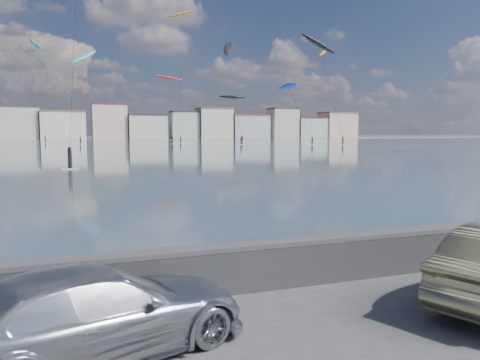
# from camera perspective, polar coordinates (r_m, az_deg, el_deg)

# --- Properties ---
(ground) EXTENTS (700.00, 700.00, 0.00)m
(ground) POSITION_cam_1_polar(r_m,az_deg,el_deg) (7.51, 3.24, -20.38)
(ground) COLOR #333335
(ground) RESTS_ON ground
(bay_water) EXTENTS (500.00, 177.00, 0.00)m
(bay_water) POSITION_cam_1_polar(r_m,az_deg,el_deg) (97.79, -18.06, 3.73)
(bay_water) COLOR #38485D
(bay_water) RESTS_ON ground
(far_shore_strip) EXTENTS (500.00, 60.00, 0.00)m
(far_shore_strip) POSITION_cam_1_polar(r_m,az_deg,el_deg) (206.24, -18.90, 4.72)
(far_shore_strip) COLOR #4C473D
(far_shore_strip) RESTS_ON ground
(seawall) EXTENTS (400.00, 0.36, 1.08)m
(seawall) POSITION_cam_1_polar(r_m,az_deg,el_deg) (9.68, -3.05, -10.55)
(seawall) COLOR #28282B
(seawall) RESTS_ON ground
(far_buildings) EXTENTS (240.79, 13.26, 14.60)m
(far_buildings) POSITION_cam_1_polar(r_m,az_deg,el_deg) (192.26, -18.51, 6.46)
(far_buildings) COLOR beige
(far_buildings) RESTS_ON ground
(car_silver) EXTENTS (5.04, 3.31, 1.36)m
(car_silver) POSITION_cam_1_polar(r_m,az_deg,el_deg) (7.44, -17.08, -15.20)
(car_silver) COLOR #A7A9AE
(car_silver) RESTS_ON ground
(kitesurfer_3) EXTENTS (7.03, 15.96, 26.91)m
(kitesurfer_3) POSITION_cam_1_polar(r_m,az_deg,el_deg) (134.73, 10.06, 14.84)
(kitesurfer_3) COLOR orange
(kitesurfer_3) RESTS_ON ground
(kitesurfer_4) EXTENTS (9.76, 8.16, 27.12)m
(kitesurfer_4) POSITION_cam_1_polar(r_m,az_deg,el_deg) (119.43, 9.57, 15.94)
(kitesurfer_4) COLOR black
(kitesurfer_4) RESTS_ON ground
(kitesurfer_5) EXTENTS (5.55, 18.03, 32.20)m
(kitesurfer_5) POSITION_cam_1_polar(r_m,az_deg,el_deg) (166.20, -23.59, 14.62)
(kitesurfer_5) COLOR #19BFBF
(kitesurfer_5) RESTS_ON ground
(kitesurfer_7) EXTENTS (5.83, 13.11, 15.49)m
(kitesurfer_7) POSITION_cam_1_polar(r_m,az_deg,el_deg) (121.25, 5.88, 11.22)
(kitesurfer_7) COLOR blue
(kitesurfer_7) RESTS_ON ground
(kitesurfer_10) EXTENTS (5.80, 16.87, 28.68)m
(kitesurfer_10) POSITION_cam_1_polar(r_m,az_deg,el_deg) (131.75, -1.38, 15.62)
(kitesurfer_10) COLOR black
(kitesurfer_10) RESTS_ON ground
(kitesurfer_11) EXTENTS (7.94, 12.38, 19.41)m
(kitesurfer_11) POSITION_cam_1_polar(r_m,az_deg,el_deg) (135.66, -8.68, 12.07)
(kitesurfer_11) COLOR red
(kitesurfer_11) RESTS_ON ground
(kitesurfer_12) EXTENTS (9.68, 11.16, 15.69)m
(kitesurfer_12) POSITION_cam_1_polar(r_m,az_deg,el_deg) (161.45, -0.92, 10.03)
(kitesurfer_12) COLOR black
(kitesurfer_12) RESTS_ON ground
(kitesurfer_15) EXTENTS (8.15, 11.01, 38.33)m
(kitesurfer_15) POSITION_cam_1_polar(r_m,az_deg,el_deg) (142.43, -7.24, 19.17)
(kitesurfer_15) COLOR #BF8C19
(kitesurfer_15) RESTS_ON ground
(kitesurfer_16) EXTENTS (9.07, 14.26, 26.07)m
(kitesurfer_16) POSITION_cam_1_polar(r_m,az_deg,el_deg) (137.04, -18.59, 13.94)
(kitesurfer_16) COLOR #19BFBF
(kitesurfer_16) RESTS_ON ground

